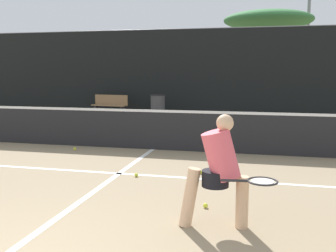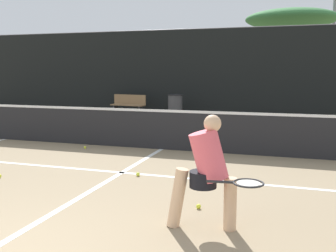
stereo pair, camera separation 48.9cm
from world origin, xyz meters
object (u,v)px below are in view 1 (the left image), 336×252
Objects in this scene: parked_car at (167,98)px; player_practicing at (219,168)px; courtside_bench at (110,105)px; trash_bin at (158,106)px.

player_practicing is at bearing -74.06° from parked_car.
parked_car reaches higher than courtside_bench.
player_practicing is 0.32× the size of parked_car.
player_practicing reaches higher than parked_car.
courtside_bench is 0.36× the size of parked_car.
trash_bin is at bearing 1.79° from courtside_bench.
trash_bin is 3.47m from parked_car.
player_practicing reaches higher than trash_bin.
player_practicing is at bearing -54.62° from courtside_bench.
player_practicing is 0.89× the size of courtside_bench.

